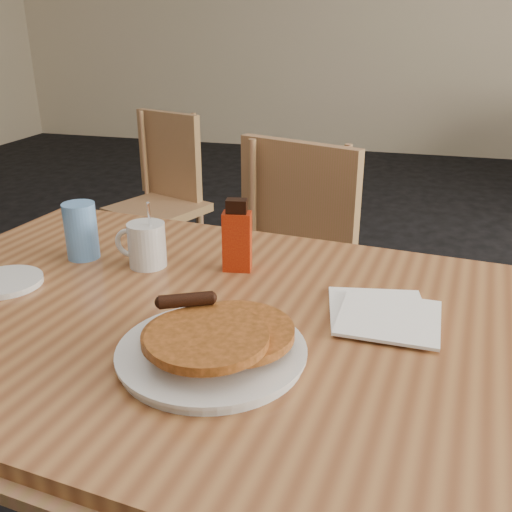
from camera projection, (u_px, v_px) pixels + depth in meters
The scene contains 10 objects.
wall_back at pixel (395, 3), 5.29m from camera, with size 8.00×8.00×0.00m, color #C6B39A.
main_table at pixel (205, 330), 1.06m from camera, with size 1.44×1.05×0.75m.
chair_main_far at pixel (290, 266), 1.76m from camera, with size 0.53×0.54×0.91m.
chair_wall_extra at pixel (164, 186), 2.76m from camera, with size 0.49×0.50×0.84m.
pancake_plate at pixel (212, 344), 0.89m from camera, with size 0.30×0.30×0.09m.
coffee_mug at pixel (146, 244), 1.22m from camera, with size 0.12×0.08×0.15m.
syrup_bottle at pixel (237, 238), 1.19m from camera, with size 0.06×0.05×0.16m.
napkin_stack at pixel (383, 314), 1.02m from camera, with size 0.21×0.22×0.01m.
blue_tumbler at pixel (81, 231), 1.26m from camera, with size 0.07×0.07×0.13m, color #5E97DE.
side_saucer at pixel (5, 282), 1.15m from camera, with size 0.15×0.15×0.01m, color silver.
Camera 1 is at (0.30, -0.93, 1.24)m, focal length 40.00 mm.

